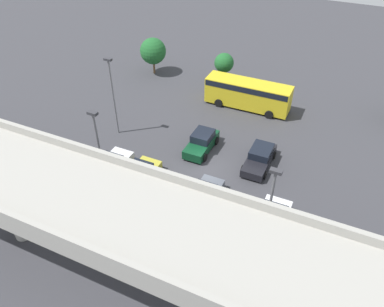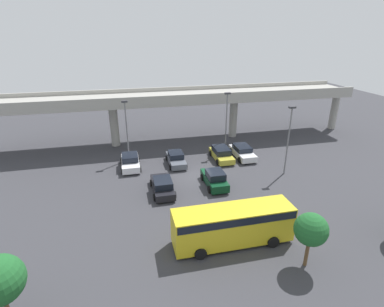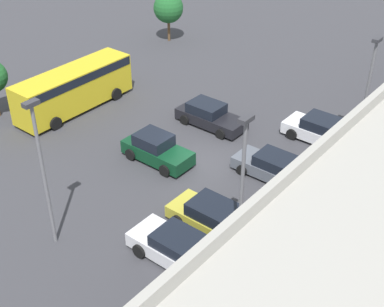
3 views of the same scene
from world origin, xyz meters
name	(u,v)px [view 3 (image 3 of 3)]	position (x,y,z in m)	size (l,w,h in m)	color
ground_plane	(197,163)	(0.00, 0.00, 0.00)	(109.10, 109.10, 0.00)	#38383D
parked_car_0	(320,130)	(-6.87, 4.39, 0.74)	(2.21, 4.46, 1.57)	silver
parked_car_1	(210,116)	(-4.07, -2.14, 0.70)	(2.11, 4.71, 1.52)	black
parked_car_2	(273,167)	(-1.58, 4.18, 0.67)	(2.05, 4.44, 1.45)	#515660
parked_car_3	(157,149)	(1.25, -2.01, 0.78)	(2.05, 4.33, 1.69)	#0C381E
parked_car_4	(213,217)	(4.08, 4.27, 0.72)	(2.16, 4.58, 1.50)	gold
parked_car_5	(178,248)	(6.84, 4.34, 0.71)	(2.19, 4.79, 1.47)	silver
shuttle_bus	(74,86)	(-0.11, -10.78, 1.72)	(8.80, 2.61, 2.89)	gold
lamp_post_near_aisle	(242,184)	(5.38, 6.62, 4.53)	(0.70, 0.35, 7.70)	slate
lamp_post_mid_lot	(368,88)	(-6.93, 6.80, 4.32)	(0.70, 0.35, 7.28)	slate
lamp_post_by_overpass	(42,165)	(9.58, -1.10, 4.46)	(0.70, 0.35, 7.56)	slate
tree_front_left	(168,8)	(-14.05, -14.29, 2.97)	(2.61, 2.61, 4.28)	brown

